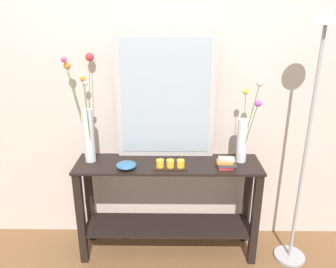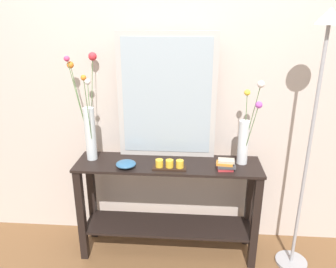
{
  "view_description": "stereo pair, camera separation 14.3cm",
  "coord_description": "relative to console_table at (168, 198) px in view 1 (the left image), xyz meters",
  "views": [
    {
      "loc": [
        0.03,
        -2.24,
        1.84
      ],
      "look_at": [
        0.0,
        0.0,
        1.02
      ],
      "focal_mm": 35.19,
      "sensor_mm": 36.0,
      "label": 1
    },
    {
      "loc": [
        0.17,
        -2.23,
        1.84
      ],
      "look_at": [
        0.0,
        0.0,
        1.02
      ],
      "focal_mm": 35.19,
      "sensor_mm": 36.0,
      "label": 2
    }
  ],
  "objects": [
    {
      "name": "candle_tray",
      "position": [
        0.02,
        -0.09,
        0.33
      ],
      "size": [
        0.24,
        0.09,
        0.07
      ],
      "color": "black",
      "rests_on": "console_table"
    },
    {
      "name": "console_table",
      "position": [
        0.0,
        0.0,
        0.0
      ],
      "size": [
        1.39,
        0.36,
        0.79
      ],
      "color": "black",
      "rests_on": "ground"
    },
    {
      "name": "decorative_bowl",
      "position": [
        -0.3,
        -0.1,
        0.33
      ],
      "size": [
        0.15,
        0.15,
        0.05
      ],
      "color": "#2D5B84",
      "rests_on": "console_table"
    },
    {
      "name": "ground_plane",
      "position": [
        0.0,
        0.0,
        -0.5
      ],
      "size": [
        7.0,
        6.0,
        0.02
      ],
      "primitive_type": "cube",
      "color": "brown"
    },
    {
      "name": "floor_lamp",
      "position": [
        0.98,
        -0.08,
        0.78
      ],
      "size": [
        0.24,
        0.24,
        1.88
      ],
      "color": "#9E9EA3",
      "rests_on": "ground"
    },
    {
      "name": "book_stack",
      "position": [
        0.42,
        -0.08,
        0.34
      ],
      "size": [
        0.14,
        0.1,
        0.08
      ],
      "color": "#C63338",
      "rests_on": "console_table"
    },
    {
      "name": "tall_vase_left",
      "position": [
        -0.6,
        0.05,
        0.6
      ],
      "size": [
        0.21,
        0.32,
        0.79
      ],
      "color": "silver",
      "rests_on": "console_table"
    },
    {
      "name": "mirror_leaning",
      "position": [
        -0.02,
        0.15,
        0.77
      ],
      "size": [
        0.74,
        0.03,
        0.94
      ],
      "color": "#B7B2AD",
      "rests_on": "console_table"
    },
    {
      "name": "wall_back",
      "position": [
        0.0,
        0.3,
        0.86
      ],
      "size": [
        6.4,
        0.08,
        2.7
      ],
      "primitive_type": "cube",
      "color": "beige",
      "rests_on": "ground"
    },
    {
      "name": "vase_right",
      "position": [
        0.56,
        0.04,
        0.52
      ],
      "size": [
        0.14,
        0.17,
        0.64
      ],
      "color": "silver",
      "rests_on": "console_table"
    }
  ]
}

